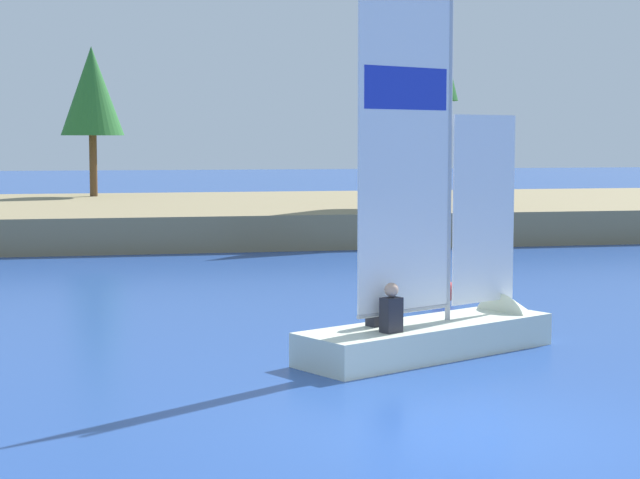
% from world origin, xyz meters
% --- Properties ---
extents(ground_plane, '(200.00, 200.00, 0.00)m').
position_xyz_m(ground_plane, '(0.00, 0.00, 0.00)').
color(ground_plane, '#234793').
extents(shore_bank, '(80.00, 13.80, 1.03)m').
position_xyz_m(shore_bank, '(0.00, 26.21, 0.51)').
color(shore_bank, '#897A56').
rests_on(shore_bank, ground).
extents(shoreline_tree_centre, '(2.34, 2.34, 5.58)m').
position_xyz_m(shoreline_tree_centre, '(-4.01, 30.84, 4.92)').
color(shoreline_tree_centre, brown).
rests_on(shoreline_tree_centre, shore_bank).
extents(shoreline_tree_midright, '(2.31, 2.31, 8.05)m').
position_xyz_m(shoreline_tree_midright, '(6.26, 22.55, 6.67)').
color(shoreline_tree_midright, brown).
rests_on(shoreline_tree_midright, shore_bank).
extents(sailboat, '(4.74, 3.20, 6.78)m').
position_xyz_m(sailboat, '(1.40, 4.50, 0.55)').
color(sailboat, silver).
rests_on(sailboat, ground).
extents(channel_buoy, '(0.47, 0.47, 0.47)m').
position_xyz_m(channel_buoy, '(2.68, 9.08, 0.24)').
color(channel_buoy, red).
rests_on(channel_buoy, ground).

